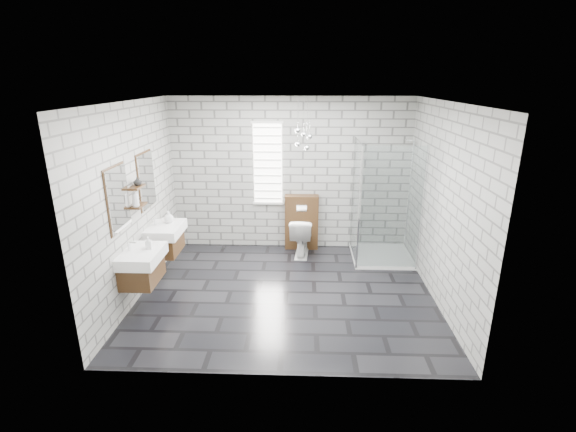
# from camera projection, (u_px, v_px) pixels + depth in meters

# --- Properties ---
(floor) EXTENTS (4.20, 3.60, 0.02)m
(floor) POSITION_uv_depth(u_px,v_px,m) (286.00, 293.00, 6.11)
(floor) COLOR black
(floor) RESTS_ON ground
(ceiling) EXTENTS (4.20, 3.60, 0.02)m
(ceiling) POSITION_uv_depth(u_px,v_px,m) (286.00, 101.00, 5.25)
(ceiling) COLOR white
(ceiling) RESTS_ON wall_back
(wall_back) EXTENTS (4.20, 0.02, 2.70)m
(wall_back) POSITION_uv_depth(u_px,v_px,m) (290.00, 175.00, 7.40)
(wall_back) COLOR #9D9D98
(wall_back) RESTS_ON floor
(wall_front) EXTENTS (4.20, 0.02, 2.70)m
(wall_front) POSITION_uv_depth(u_px,v_px,m) (278.00, 258.00, 3.97)
(wall_front) COLOR #9D9D98
(wall_front) RESTS_ON floor
(wall_left) EXTENTS (0.02, 3.60, 2.70)m
(wall_left) POSITION_uv_depth(u_px,v_px,m) (134.00, 202.00, 5.76)
(wall_left) COLOR #9D9D98
(wall_left) RESTS_ON floor
(wall_right) EXTENTS (0.02, 3.60, 2.70)m
(wall_right) POSITION_uv_depth(u_px,v_px,m) (443.00, 206.00, 5.61)
(wall_right) COLOR #9D9D98
(wall_right) RESTS_ON floor
(vanity_left) EXTENTS (0.47, 0.70, 1.57)m
(vanity_left) POSITION_uv_depth(u_px,v_px,m) (139.00, 257.00, 5.44)
(vanity_left) COLOR #442B15
(vanity_left) RESTS_ON wall_left
(vanity_right) EXTENTS (0.47, 0.70, 1.57)m
(vanity_right) POSITION_uv_depth(u_px,v_px,m) (163.00, 231.00, 6.38)
(vanity_right) COLOR #442B15
(vanity_right) RESTS_ON wall_left
(shelf_lower) EXTENTS (0.14, 0.30, 0.03)m
(shelf_lower) POSITION_uv_depth(u_px,v_px,m) (139.00, 205.00, 5.72)
(shelf_lower) COLOR #442B15
(shelf_lower) RESTS_ON wall_left
(shelf_upper) EXTENTS (0.14, 0.30, 0.03)m
(shelf_upper) POSITION_uv_depth(u_px,v_px,m) (136.00, 187.00, 5.63)
(shelf_upper) COLOR #442B15
(shelf_upper) RESTS_ON wall_left
(window) EXTENTS (0.56, 0.05, 1.48)m
(window) POSITION_uv_depth(u_px,v_px,m) (268.00, 164.00, 7.32)
(window) COLOR white
(window) RESTS_ON wall_back
(cistern_panel) EXTENTS (0.60, 0.20, 1.00)m
(cistern_panel) POSITION_uv_depth(u_px,v_px,m) (302.00, 222.00, 7.55)
(cistern_panel) COLOR #442B15
(cistern_panel) RESTS_ON floor
(flush_plate) EXTENTS (0.18, 0.01, 0.12)m
(flush_plate) POSITION_uv_depth(u_px,v_px,m) (302.00, 208.00, 7.36)
(flush_plate) COLOR silver
(flush_plate) RESTS_ON cistern_panel
(shower_enclosure) EXTENTS (1.00, 1.00, 2.03)m
(shower_enclosure) POSITION_uv_depth(u_px,v_px,m) (378.00, 233.00, 7.02)
(shower_enclosure) COLOR white
(shower_enclosure) RESTS_ON floor
(pendant_cluster) EXTENTS (0.28, 0.22, 0.84)m
(pendant_cluster) POSITION_uv_depth(u_px,v_px,m) (303.00, 138.00, 6.75)
(pendant_cluster) COLOR silver
(pendant_cluster) RESTS_ON ceiling
(toilet) EXTENTS (0.43, 0.69, 0.68)m
(toilet) POSITION_uv_depth(u_px,v_px,m) (301.00, 236.00, 7.31)
(toilet) COLOR white
(toilet) RESTS_ON floor
(soap_bottle_a) EXTENTS (0.09, 0.09, 0.16)m
(soap_bottle_a) POSITION_uv_depth(u_px,v_px,m) (148.00, 243.00, 5.45)
(soap_bottle_a) COLOR #B2B2B2
(soap_bottle_a) RESTS_ON vanity_left
(soap_bottle_b) EXTENTS (0.17, 0.17, 0.19)m
(soap_bottle_b) POSITION_uv_depth(u_px,v_px,m) (169.00, 217.00, 6.44)
(soap_bottle_b) COLOR #B2B2B2
(soap_bottle_b) RESTS_ON vanity_right
(soap_bottle_c) EXTENTS (0.11, 0.11, 0.24)m
(soap_bottle_c) POSITION_uv_depth(u_px,v_px,m) (135.00, 198.00, 5.58)
(soap_bottle_c) COLOR #B2B2B2
(soap_bottle_c) RESTS_ON shelf_lower
(vase) EXTENTS (0.14, 0.14, 0.12)m
(vase) POSITION_uv_depth(u_px,v_px,m) (137.00, 181.00, 5.64)
(vase) COLOR #B2B2B2
(vase) RESTS_ON shelf_upper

